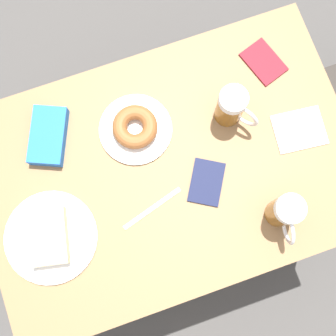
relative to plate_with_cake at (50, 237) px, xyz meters
name	(u,v)px	position (x,y,z in m)	size (l,w,h in m)	color
ground_plane	(168,201)	(-0.07, 0.37, -0.78)	(8.00, 8.00, 0.00)	#474442
table	(168,174)	(-0.07, 0.37, -0.09)	(0.72, 1.07, 0.76)	olive
plate_with_cake	(50,237)	(0.00, 0.00, 0.00)	(0.26, 0.26, 0.05)	white
plate_with_donut	(135,128)	(-0.21, 0.32, 0.00)	(0.21, 0.21, 0.05)	white
beer_mug_left	(285,213)	(0.15, 0.61, 0.06)	(0.13, 0.08, 0.15)	#8C5619
beer_mug_center	(232,107)	(-0.17, 0.59, 0.06)	(0.11, 0.10, 0.15)	#8C5619
napkin_folded	(299,130)	(-0.06, 0.76, -0.01)	(0.13, 0.16, 0.00)	white
fork	(152,208)	(0.02, 0.29, -0.01)	(0.06, 0.19, 0.00)	silver
passport_near_edge	(264,62)	(-0.28, 0.74, -0.01)	(0.15, 0.12, 0.01)	maroon
passport_far_edge	(207,182)	(0.00, 0.46, -0.01)	(0.15, 0.14, 0.01)	#141938
blue_pouch	(48,136)	(-0.27, 0.08, 0.00)	(0.19, 0.15, 0.04)	blue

